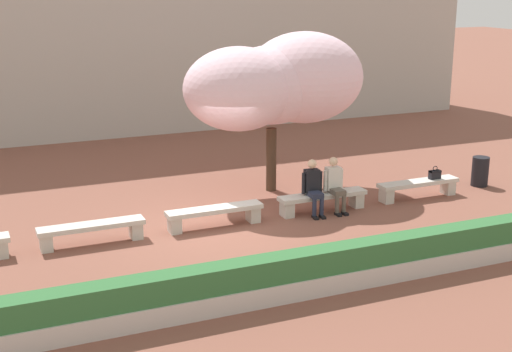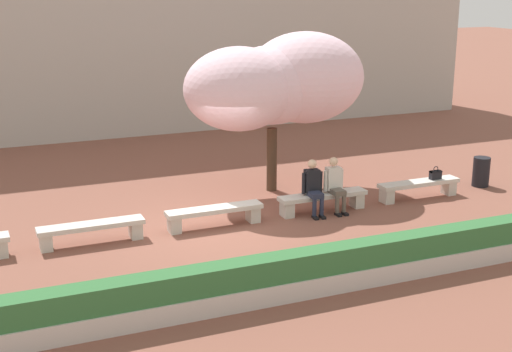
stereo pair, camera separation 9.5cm
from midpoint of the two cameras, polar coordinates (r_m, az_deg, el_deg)
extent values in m
plane|color=brown|center=(15.90, -3.15, -4.06)|extent=(100.00, 100.00, 0.00)
cube|color=#B7B2A8|center=(26.40, -12.17, 12.04)|extent=(28.00, 4.00, 7.69)
cube|color=beige|center=(15.04, -19.53, -5.45)|extent=(0.24, 0.34, 0.35)
cube|color=beige|center=(15.13, -12.88, -3.88)|extent=(2.19, 0.42, 0.10)
cube|color=beige|center=(15.09, -16.30, -5.09)|extent=(0.24, 0.34, 0.35)
cube|color=beige|center=(15.37, -9.43, -4.27)|extent=(0.24, 0.34, 0.35)
cube|color=beige|center=(15.77, -3.17, -2.69)|extent=(2.19, 0.42, 0.10)
cube|color=beige|center=(15.57, -6.38, -3.88)|extent=(0.24, 0.34, 0.35)
cube|color=beige|center=(16.16, -0.07, -3.05)|extent=(0.24, 0.34, 0.35)
cube|color=beige|center=(16.82, 5.53, -1.56)|extent=(2.19, 0.42, 0.10)
cube|color=beige|center=(16.49, 2.67, -2.68)|extent=(0.24, 0.34, 0.35)
cube|color=beige|center=(17.33, 8.21, -1.91)|extent=(0.24, 0.34, 0.35)
cube|color=beige|center=(18.22, 13.05, -0.55)|extent=(2.19, 0.42, 0.10)
cube|color=beige|center=(17.77, 10.58, -1.57)|extent=(0.24, 0.34, 0.35)
cube|color=beige|center=(18.83, 15.30, -0.89)|extent=(0.24, 0.34, 0.35)
cube|color=black|center=(16.41, 4.93, -3.35)|extent=(0.12, 0.23, 0.06)
cylinder|color=#23283D|center=(16.40, 4.86, -2.59)|extent=(0.10, 0.10, 0.42)
cube|color=black|center=(16.48, 5.50, -3.28)|extent=(0.12, 0.23, 0.06)
cylinder|color=#23283D|center=(16.46, 5.44, -2.53)|extent=(0.10, 0.10, 0.42)
cube|color=#23283D|center=(16.51, 4.93, -1.48)|extent=(0.31, 0.42, 0.12)
cube|color=black|center=(16.62, 4.65, -0.38)|extent=(0.36, 0.25, 0.54)
sphere|color=beige|center=(16.52, 4.68, 0.97)|extent=(0.21, 0.21, 0.21)
cylinder|color=black|center=(16.54, 4.00, -0.60)|extent=(0.09, 0.09, 0.50)
cylinder|color=black|center=(16.70, 5.34, -0.47)|extent=(0.09, 0.09, 0.50)
cube|color=black|center=(16.68, 6.75, -3.09)|extent=(0.10, 0.22, 0.06)
cylinder|color=brown|center=(16.66, 6.67, -2.34)|extent=(0.10, 0.10, 0.42)
cube|color=black|center=(16.76, 7.29, -3.01)|extent=(0.10, 0.22, 0.06)
cylinder|color=brown|center=(16.74, 7.21, -2.27)|extent=(0.10, 0.10, 0.42)
cube|color=brown|center=(16.77, 6.67, -1.25)|extent=(0.28, 0.40, 0.12)
cube|color=silver|center=(16.88, 6.34, -0.18)|extent=(0.34, 0.22, 0.54)
sphere|color=beige|center=(16.78, 6.38, 1.15)|extent=(0.21, 0.21, 0.21)
cylinder|color=silver|center=(16.78, 5.74, -0.40)|extent=(0.09, 0.09, 0.50)
cylinder|color=silver|center=(16.97, 7.00, -0.25)|extent=(0.09, 0.09, 0.50)
cube|color=black|center=(18.45, 14.30, 0.08)|extent=(0.30, 0.14, 0.22)
cube|color=black|center=(18.42, 14.33, 0.35)|extent=(0.30, 0.15, 0.04)
torus|color=black|center=(18.40, 14.34, 0.56)|extent=(0.14, 0.02, 0.14)
cylinder|color=#473323|center=(18.33, 1.42, 1.32)|extent=(0.26, 0.26, 1.64)
ellipsoid|color=#F4CCDB|center=(17.95, 1.46, 7.29)|extent=(2.63, 2.26, 1.98)
ellipsoid|color=#F4CCDB|center=(17.44, -1.22, 6.99)|extent=(2.73, 2.53, 2.05)
ellipsoid|color=#F4CCDB|center=(18.41, 4.11, 7.87)|extent=(3.10, 2.65, 2.32)
cube|color=beige|center=(12.49, 2.99, -8.86)|extent=(17.71, 0.50, 0.36)
cube|color=#336B38|center=(12.33, 3.02, -7.17)|extent=(17.61, 0.44, 0.44)
cylinder|color=black|center=(19.74, 17.70, 0.33)|extent=(0.44, 0.44, 0.78)
camera|label=1|loc=(0.05, -89.83, 0.05)|focal=50.00mm
camera|label=2|loc=(0.05, 90.17, -0.05)|focal=50.00mm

